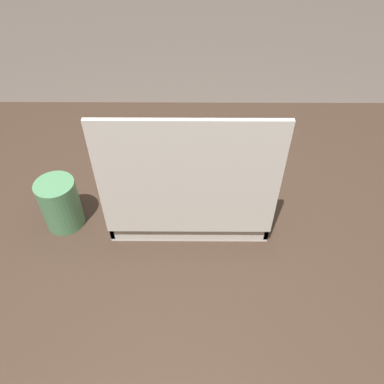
{
  "coord_description": "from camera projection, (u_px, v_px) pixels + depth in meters",
  "views": [
    {
      "loc": [
        0.0,
        0.53,
        1.32
      ],
      "look_at": [
        0.01,
        -0.04,
        0.76
      ],
      "focal_mm": 35.0,
      "sensor_mm": 36.0,
      "label": 1
    }
  ],
  "objects": [
    {
      "name": "dining_table",
      "position": [
        195.0,
        241.0,
        0.86
      ],
      "size": [
        1.19,
        0.87,
        0.74
      ],
      "color": "#38281E",
      "rests_on": "ground_plane"
    },
    {
      "name": "paper_napkin",
      "position": [
        220.0,
        134.0,
        0.98
      ],
      "size": [
        0.13,
        0.09,
        0.01
      ],
      "color": "white",
      "rests_on": "dining_table"
    },
    {
      "name": "donut_box",
      "position": [
        191.0,
        191.0,
        0.74
      ],
      "size": [
        0.3,
        0.25,
        0.28
      ],
      "color": "silver",
      "rests_on": "dining_table"
    },
    {
      "name": "coffee_mug",
      "position": [
        63.0,
        203.0,
        0.73
      ],
      "size": [
        0.08,
        0.08,
        0.11
      ],
      "color": "#4C8456",
      "rests_on": "dining_table"
    },
    {
      "name": "ground_plane",
      "position": [
        194.0,
        356.0,
        1.31
      ],
      "size": [
        8.0,
        8.0,
        0.0
      ],
      "primitive_type": "plane",
      "color": "#564C44"
    }
  ]
}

